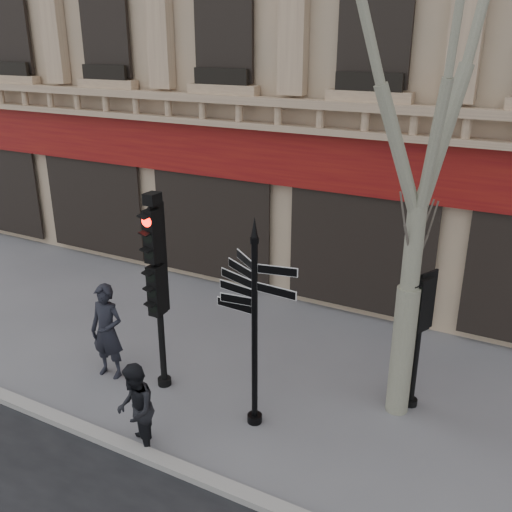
{
  "coord_description": "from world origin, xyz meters",
  "views": [
    {
      "loc": [
        3.68,
        -6.93,
        6.2
      ],
      "look_at": [
        -0.38,
        0.6,
        2.9
      ],
      "focal_mm": 40.0,
      "sensor_mm": 36.0,
      "label": 1
    }
  ],
  "objects_px": {
    "traffic_signal_main": "(157,269)",
    "pedestrian_a": "(107,331)",
    "fingerpost": "(255,291)",
    "traffic_signal_secondary": "(420,317)",
    "plane_tree": "(438,19)",
    "pedestrian_b": "(135,410)"
  },
  "relations": [
    {
      "from": "fingerpost",
      "to": "plane_tree",
      "type": "height_order",
      "value": "plane_tree"
    },
    {
      "from": "pedestrian_a",
      "to": "fingerpost",
      "type": "bearing_deg",
      "value": -4.77
    },
    {
      "from": "traffic_signal_main",
      "to": "pedestrian_a",
      "type": "xyz_separation_m",
      "value": [
        -1.13,
        -0.21,
        -1.42
      ]
    },
    {
      "from": "plane_tree",
      "to": "pedestrian_a",
      "type": "bearing_deg",
      "value": -163.64
    },
    {
      "from": "fingerpost",
      "to": "plane_tree",
      "type": "xyz_separation_m",
      "value": [
        2.06,
        1.5,
        3.95
      ]
    },
    {
      "from": "traffic_signal_main",
      "to": "fingerpost",
      "type": "bearing_deg",
      "value": -7.22
    },
    {
      "from": "traffic_signal_secondary",
      "to": "pedestrian_b",
      "type": "relative_size",
      "value": 1.62
    },
    {
      "from": "traffic_signal_secondary",
      "to": "pedestrian_b",
      "type": "height_order",
      "value": "traffic_signal_secondary"
    },
    {
      "from": "traffic_signal_secondary",
      "to": "pedestrian_b",
      "type": "distance_m",
      "value": 4.91
    },
    {
      "from": "pedestrian_b",
      "to": "traffic_signal_secondary",
      "type": "bearing_deg",
      "value": 97.06
    },
    {
      "from": "traffic_signal_secondary",
      "to": "plane_tree",
      "type": "relative_size",
      "value": 0.27
    },
    {
      "from": "traffic_signal_secondary",
      "to": "fingerpost",
      "type": "bearing_deg",
      "value": -117.25
    },
    {
      "from": "pedestrian_a",
      "to": "pedestrian_b",
      "type": "bearing_deg",
      "value": -43.56
    },
    {
      "from": "traffic_signal_main",
      "to": "pedestrian_b",
      "type": "xyz_separation_m",
      "value": [
        0.75,
        -1.69,
        -1.6
      ]
    },
    {
      "from": "traffic_signal_main",
      "to": "plane_tree",
      "type": "height_order",
      "value": "plane_tree"
    },
    {
      "from": "plane_tree",
      "to": "fingerpost",
      "type": "bearing_deg",
      "value": -143.9
    },
    {
      "from": "traffic_signal_secondary",
      "to": "plane_tree",
      "type": "xyz_separation_m",
      "value": [
        -0.18,
        -0.26,
        4.67
      ]
    },
    {
      "from": "plane_tree",
      "to": "pedestrian_b",
      "type": "xyz_separation_m",
      "value": [
        -3.35,
        -3.01,
        -5.65
      ]
    },
    {
      "from": "fingerpost",
      "to": "traffic_signal_main",
      "type": "distance_m",
      "value": 2.06
    },
    {
      "from": "fingerpost",
      "to": "pedestrian_a",
      "type": "height_order",
      "value": "fingerpost"
    },
    {
      "from": "traffic_signal_main",
      "to": "pedestrian_b",
      "type": "distance_m",
      "value": 2.45
    },
    {
      "from": "traffic_signal_secondary",
      "to": "plane_tree",
      "type": "height_order",
      "value": "plane_tree"
    }
  ]
}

